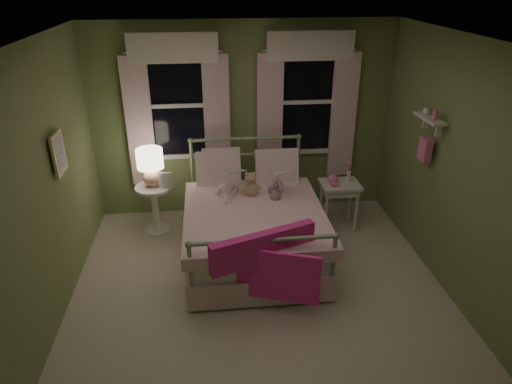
{
  "coord_description": "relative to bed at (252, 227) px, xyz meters",
  "views": [
    {
      "loc": [
        -0.47,
        -3.79,
        3.12
      ],
      "look_at": [
        0.0,
        0.54,
        1.0
      ],
      "focal_mm": 32.0,
      "sensor_mm": 36.0,
      "label": 1
    }
  ],
  "objects": [
    {
      "name": "room_shell",
      "position": [
        0.0,
        -0.88,
        0.92
      ],
      "size": [
        4.2,
        4.2,
        4.2
      ],
      "color": "beige",
      "rests_on": "ground"
    },
    {
      "name": "bed",
      "position": [
        0.0,
        0.0,
        0.0
      ],
      "size": [
        1.58,
        2.04,
        1.18
      ],
      "color": "white",
      "rests_on": "ground"
    },
    {
      "name": "pink_throw",
      "position": [
        0.01,
        -1.02,
        0.23
      ],
      "size": [
        1.07,
        0.51,
        0.71
      ],
      "color": "#DC2B8E",
      "rests_on": "bed"
    },
    {
      "name": "child_left",
      "position": [
        -0.27,
        0.43,
        0.6
      ],
      "size": [
        0.31,
        0.22,
        0.82
      ],
      "primitive_type": "imported",
      "rotation": [
        0.0,
        0.0,
        3.07
      ],
      "color": "#F7D1DD",
      "rests_on": "bed"
    },
    {
      "name": "child_right",
      "position": [
        0.29,
        0.43,
        0.55
      ],
      "size": [
        0.36,
        0.29,
        0.72
      ],
      "primitive_type": "imported",
      "rotation": [
        0.0,
        0.0,
        3.09
      ],
      "color": "#F7D1DD",
      "rests_on": "bed"
    },
    {
      "name": "book_left",
      "position": [
        -0.27,
        0.18,
        0.59
      ],
      "size": [
        0.22,
        0.17,
        0.26
      ],
      "primitive_type": "imported",
      "rotation": [
        1.22,
        0.0,
        0.3
      ],
      "color": "beige",
      "rests_on": "child_left"
    },
    {
      "name": "book_right",
      "position": [
        0.29,
        0.18,
        0.54
      ],
      "size": [
        0.22,
        0.18,
        0.26
      ],
      "primitive_type": "imported",
      "rotation": [
        1.22,
        0.0,
        0.41
      ],
      "color": "beige",
      "rests_on": "child_right"
    },
    {
      "name": "teddy_bear",
      "position": [
        0.01,
        0.27,
        0.42
      ],
      "size": [
        0.24,
        0.2,
        0.32
      ],
      "color": "tan",
      "rests_on": "bed"
    },
    {
      "name": "nightstand_left",
      "position": [
        -1.21,
        0.68,
        0.04
      ],
      "size": [
        0.46,
        0.46,
        0.65
      ],
      "color": "white",
      "rests_on": "ground"
    },
    {
      "name": "table_lamp",
      "position": [
        -1.21,
        0.68,
        0.58
      ],
      "size": [
        0.33,
        0.33,
        0.49
      ],
      "color": "#F1A78F",
      "rests_on": "nightstand_left"
    },
    {
      "name": "book_nightstand",
      "position": [
        -1.11,
        0.6,
        0.28
      ],
      "size": [
        0.2,
        0.25,
        0.02
      ],
      "primitive_type": "imported",
      "rotation": [
        0.0,
        0.0,
        -0.16
      ],
      "color": "beige",
      "rests_on": "nightstand_left"
    },
    {
      "name": "nightstand_right",
      "position": [
        1.19,
        0.52,
        0.17
      ],
      "size": [
        0.5,
        0.4,
        0.64
      ],
      "color": "white",
      "rests_on": "ground"
    },
    {
      "name": "pink_toy",
      "position": [
        1.09,
        0.51,
        0.33
      ],
      "size": [
        0.14,
        0.19,
        0.14
      ],
      "color": "pink",
      "rests_on": "nightstand_right"
    },
    {
      "name": "bud_vase",
      "position": [
        1.31,
        0.57,
        0.41
      ],
      "size": [
        0.06,
        0.06,
        0.28
      ],
      "color": "white",
      "rests_on": "nightstand_right"
    },
    {
      "name": "window_left",
      "position": [
        -0.85,
        1.15,
        1.25
      ],
      "size": [
        1.34,
        0.13,
        1.96
      ],
      "color": "black",
      "rests_on": "room_shell"
    },
    {
      "name": "window_right",
      "position": [
        0.85,
        1.15,
        1.25
      ],
      "size": [
        1.34,
        0.13,
        1.96
      ],
      "color": "black",
      "rests_on": "room_shell"
    },
    {
      "name": "wall_shelf",
      "position": [
        1.9,
        -0.18,
        1.15
      ],
      "size": [
        0.15,
        0.5,
        0.6
      ],
      "color": "white",
      "rests_on": "room_shell"
    },
    {
      "name": "framed_picture",
      "position": [
        -1.95,
        -0.28,
        1.12
      ],
      "size": [
        0.03,
        0.32,
        0.42
      ],
      "color": "beige",
      "rests_on": "room_shell"
    }
  ]
}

